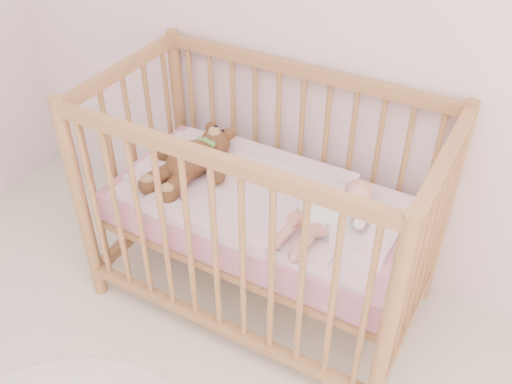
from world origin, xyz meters
The scene contains 5 objects.
crib centered at (-0.37, 1.60, 0.50)m, with size 1.36×0.76×1.00m, color #B47D4C, non-canonical shape.
mattress centered at (-0.37, 1.60, 0.49)m, with size 1.22×0.62×0.13m, color pink.
blanket centered at (-0.37, 1.60, 0.56)m, with size 1.10×0.58×0.06m, color #FBADCD, non-canonical shape.
baby centered at (-0.06, 1.58, 0.64)m, with size 0.25×0.51×0.12m, color white, non-canonical shape.
teddy_bear centered at (-0.70, 1.58, 0.65)m, with size 0.36×0.51×0.14m, color brown, non-canonical shape.
Camera 1 is at (0.48, 0.03, 1.98)m, focal length 40.00 mm.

